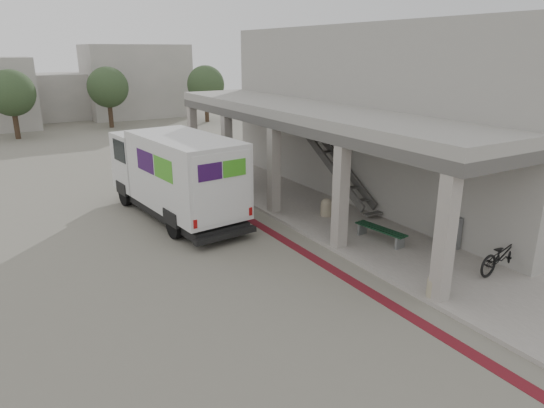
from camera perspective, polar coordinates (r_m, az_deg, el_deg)
ground at (r=14.15m, az=2.32°, el=-7.67°), size 120.00×120.00×0.00m
bike_lane_stripe at (r=16.18m, az=1.42°, el=-4.27°), size 0.35×40.00×0.01m
sidewalk at (r=16.48m, az=14.09°, el=-4.20°), size 4.40×28.00×0.12m
transit_building at (r=20.72m, az=11.67°, el=9.98°), size 7.60×17.00×7.00m
distant_backdrop at (r=46.87m, az=-26.21°, el=11.85°), size 28.00×10.00×6.50m
tree_left at (r=38.84m, az=-28.34°, el=11.41°), size 3.20×3.20×4.80m
tree_mid at (r=41.77m, az=-18.75°, el=12.86°), size 3.20×3.20×4.80m
tree_right at (r=43.27m, az=-7.80°, el=13.74°), size 3.20×3.20×4.80m
fedex_truck at (r=18.33m, az=-11.43°, el=3.58°), size 3.04×7.66×3.18m
bench at (r=16.07m, az=12.65°, el=-3.24°), size 0.64×1.90×0.44m
bollard_near at (r=12.98m, az=18.64°, el=-9.04°), size 0.40×0.40×0.61m
bollard_far at (r=18.19m, az=6.43°, el=-0.36°), size 0.44×0.44×0.67m
utility_cabinet at (r=16.16m, az=20.12°, el=-3.04°), size 0.60×0.71×1.03m
bicycle_black at (r=14.97m, az=25.46°, el=-5.35°), size 2.02×0.83×1.04m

